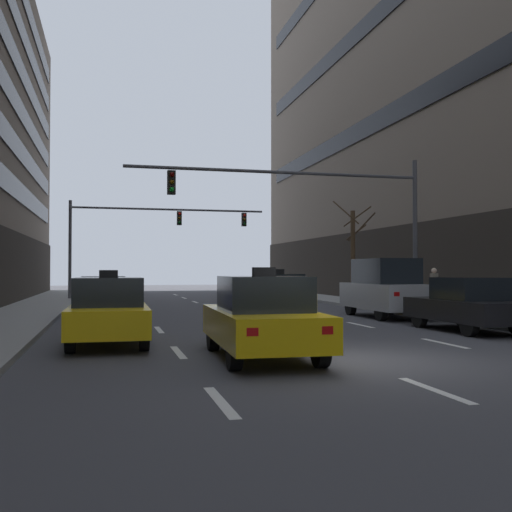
{
  "coord_description": "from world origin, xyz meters",
  "views": [
    {
      "loc": [
        -4.74,
        -11.01,
        1.79
      ],
      "look_at": [
        0.87,
        11.5,
        2.33
      ],
      "focal_mm": 41.83,
      "sensor_mm": 36.0,
      "label": 1
    }
  ],
  "objects_px": {
    "taxi_driving_0": "(108,312)",
    "traffic_signal_0": "(326,204)",
    "pedestrian_0": "(434,285)",
    "car_parked_3": "(385,288)",
    "taxi_driving_1": "(262,318)",
    "traffic_signal_1": "(146,227)",
    "car_parked_2": "(467,305)",
    "street_tree_0": "(353,252)",
    "pedestrian_1": "(376,286)",
    "car_driving_3": "(103,298)",
    "taxi_driving_2": "(277,296)"
  },
  "relations": [
    {
      "from": "traffic_signal_0",
      "to": "traffic_signal_1",
      "type": "relative_size",
      "value": 0.96
    },
    {
      "from": "street_tree_0",
      "to": "pedestrian_1",
      "type": "height_order",
      "value": "street_tree_0"
    },
    {
      "from": "taxi_driving_1",
      "to": "car_parked_3",
      "type": "xyz_separation_m",
      "value": [
        7.12,
        8.92,
        0.28
      ]
    },
    {
      "from": "traffic_signal_0",
      "to": "pedestrian_0",
      "type": "xyz_separation_m",
      "value": [
        5.46,
        1.62,
        -3.11
      ]
    },
    {
      "from": "pedestrian_0",
      "to": "pedestrian_1",
      "type": "distance_m",
      "value": 2.94
    },
    {
      "from": "taxi_driving_0",
      "to": "taxi_driving_1",
      "type": "distance_m",
      "value": 4.24
    },
    {
      "from": "traffic_signal_1",
      "to": "pedestrian_1",
      "type": "distance_m",
      "value": 15.13
    },
    {
      "from": "traffic_signal_0",
      "to": "pedestrian_1",
      "type": "relative_size",
      "value": 6.92
    },
    {
      "from": "taxi_driving_0",
      "to": "traffic_signal_0",
      "type": "xyz_separation_m",
      "value": [
        7.9,
        6.3,
        3.47
      ]
    },
    {
      "from": "traffic_signal_0",
      "to": "pedestrian_0",
      "type": "relative_size",
      "value": 6.47
    },
    {
      "from": "taxi_driving_0",
      "to": "car_parked_3",
      "type": "height_order",
      "value": "car_parked_3"
    },
    {
      "from": "traffic_signal_1",
      "to": "street_tree_0",
      "type": "relative_size",
      "value": 2.23
    },
    {
      "from": "taxi_driving_0",
      "to": "street_tree_0",
      "type": "height_order",
      "value": "street_tree_0"
    },
    {
      "from": "pedestrian_0",
      "to": "car_parked_3",
      "type": "bearing_deg",
      "value": -148.47
    },
    {
      "from": "car_parked_2",
      "to": "pedestrian_1",
      "type": "distance_m",
      "value": 9.93
    },
    {
      "from": "car_parked_2",
      "to": "pedestrian_1",
      "type": "height_order",
      "value": "pedestrian_1"
    },
    {
      "from": "taxi_driving_0",
      "to": "street_tree_0",
      "type": "bearing_deg",
      "value": 48.84
    },
    {
      "from": "pedestrian_0",
      "to": "pedestrian_1",
      "type": "xyz_separation_m",
      "value": [
        -1.44,
        2.56,
        -0.08
      ]
    },
    {
      "from": "car_driving_3",
      "to": "pedestrian_0",
      "type": "relative_size",
      "value": 2.42
    },
    {
      "from": "traffic_signal_1",
      "to": "street_tree_0",
      "type": "distance_m",
      "value": 12.72
    },
    {
      "from": "traffic_signal_0",
      "to": "traffic_signal_1",
      "type": "bearing_deg",
      "value": 110.4
    },
    {
      "from": "pedestrian_1",
      "to": "taxi_driving_0",
      "type": "bearing_deg",
      "value": -138.66
    },
    {
      "from": "taxi_driving_1",
      "to": "street_tree_0",
      "type": "height_order",
      "value": "street_tree_0"
    },
    {
      "from": "car_driving_3",
      "to": "car_parked_3",
      "type": "relative_size",
      "value": 0.91
    },
    {
      "from": "car_driving_3",
      "to": "traffic_signal_0",
      "type": "distance_m",
      "value": 8.97
    },
    {
      "from": "car_driving_3",
      "to": "taxi_driving_2",
      "type": "bearing_deg",
      "value": -8.92
    },
    {
      "from": "car_parked_2",
      "to": "car_parked_3",
      "type": "relative_size",
      "value": 0.92
    },
    {
      "from": "car_parked_3",
      "to": "traffic_signal_1",
      "type": "distance_m",
      "value": 17.86
    },
    {
      "from": "taxi_driving_1",
      "to": "pedestrian_1",
      "type": "relative_size",
      "value": 2.77
    },
    {
      "from": "taxi_driving_2",
      "to": "car_parked_3",
      "type": "distance_m",
      "value": 4.08
    },
    {
      "from": "taxi_driving_2",
      "to": "pedestrian_1",
      "type": "distance_m",
      "value": 6.69
    },
    {
      "from": "street_tree_0",
      "to": "car_parked_2",
      "type": "bearing_deg",
      "value": -99.44
    },
    {
      "from": "car_parked_2",
      "to": "traffic_signal_1",
      "type": "relative_size",
      "value": 0.36
    },
    {
      "from": "taxi_driving_0",
      "to": "street_tree_0",
      "type": "xyz_separation_m",
      "value": [
        12.38,
        14.16,
        1.92
      ]
    },
    {
      "from": "traffic_signal_1",
      "to": "pedestrian_0",
      "type": "xyz_separation_m",
      "value": [
        11.16,
        -13.69,
        -3.24
      ]
    },
    {
      "from": "taxi_driving_0",
      "to": "car_parked_3",
      "type": "xyz_separation_m",
      "value": [
        10.14,
        5.95,
        0.31
      ]
    },
    {
      "from": "taxi_driving_0",
      "to": "pedestrian_0",
      "type": "height_order",
      "value": "pedestrian_0"
    },
    {
      "from": "taxi_driving_1",
      "to": "car_parked_3",
      "type": "relative_size",
      "value": 0.98
    },
    {
      "from": "car_parked_2",
      "to": "street_tree_0",
      "type": "height_order",
      "value": "street_tree_0"
    },
    {
      "from": "taxi_driving_1",
      "to": "car_driving_3",
      "type": "distance_m",
      "value": 11.44
    },
    {
      "from": "taxi_driving_0",
      "to": "car_parked_2",
      "type": "bearing_deg",
      "value": 4.06
    },
    {
      "from": "taxi_driving_1",
      "to": "street_tree_0",
      "type": "relative_size",
      "value": 0.86
    },
    {
      "from": "taxi_driving_2",
      "to": "pedestrian_0",
      "type": "height_order",
      "value": "pedestrian_0"
    },
    {
      "from": "car_parked_2",
      "to": "street_tree_0",
      "type": "distance_m",
      "value": 13.76
    },
    {
      "from": "taxi_driving_1",
      "to": "traffic_signal_1",
      "type": "relative_size",
      "value": 0.39
    },
    {
      "from": "taxi_driving_2",
      "to": "car_parked_2",
      "type": "xyz_separation_m",
      "value": [
        3.94,
        -6.28,
        -0.04
      ]
    },
    {
      "from": "taxi_driving_0",
      "to": "car_parked_2",
      "type": "height_order",
      "value": "taxi_driving_0"
    },
    {
      "from": "car_parked_2",
      "to": "traffic_signal_1",
      "type": "bearing_deg",
      "value": 110.82
    },
    {
      "from": "car_parked_3",
      "to": "car_parked_2",
      "type": "bearing_deg",
      "value": -89.99
    },
    {
      "from": "taxi_driving_1",
      "to": "traffic_signal_1",
      "type": "distance_m",
      "value": 24.85
    }
  ]
}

